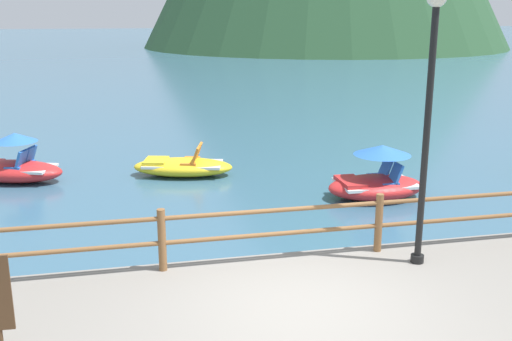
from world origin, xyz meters
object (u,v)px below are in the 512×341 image
Objects in this scene: pedal_boat_0 at (13,166)px; pedal_boat_4 at (182,166)px; lamp_post at (429,104)px; pedal_boat_1 at (376,180)px.

pedal_boat_4 is at bearing -4.77° from pedal_boat_0.
pedal_boat_4 is at bearing 111.75° from lamp_post.
pedal_boat_0 is at bearing 132.91° from lamp_post.
lamp_post reaches higher than pedal_boat_0.
pedal_boat_0 is at bearing 175.23° from pedal_boat_4.
pedal_boat_0 is at bearing 158.77° from pedal_boat_1.
lamp_post reaches higher than pedal_boat_1.
pedal_boat_1 is at bearing -21.23° from pedal_boat_0.
pedal_boat_4 is at bearing 145.11° from pedal_boat_1.
lamp_post is 1.47× the size of pedal_boat_4.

